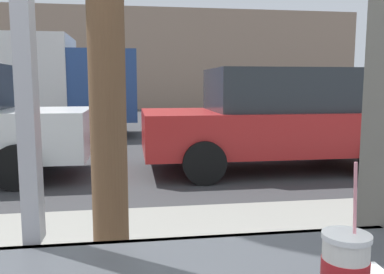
% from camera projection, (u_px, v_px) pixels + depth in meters
% --- Properties ---
extents(ground_plane, '(60.00, 60.00, 0.00)m').
position_uv_depth(ground_plane, '(119.00, 149.00, 9.12)').
color(ground_plane, '#38383A').
extents(building_facade_far, '(28.00, 1.20, 5.79)m').
position_uv_depth(building_facade_far, '(125.00, 59.00, 23.43)').
color(building_facade_far, gray).
rests_on(building_facade_far, ground).
extents(soda_cup_left, '(0.10, 0.10, 0.31)m').
position_uv_depth(soda_cup_left, '(345.00, 267.00, 0.86)').
color(soda_cup_left, silver).
rests_on(soda_cup_left, window_counter).
extents(napkin_wrapper, '(0.13, 0.10, 0.00)m').
position_uv_depth(napkin_wrapper, '(360.00, 271.00, 1.02)').
color(napkin_wrapper, white).
rests_on(napkin_wrapper, window_counter).
extents(parked_car_red, '(4.46, 2.03, 1.71)m').
position_uv_depth(parked_car_red, '(276.00, 119.00, 6.88)').
color(parked_car_red, red).
rests_on(parked_car_red, ground).
extents(box_truck, '(7.07, 2.44, 2.73)m').
position_uv_depth(box_truck, '(0.00, 81.00, 10.83)').
color(box_truck, silver).
rests_on(box_truck, ground).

